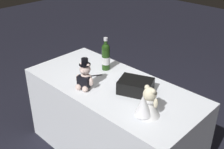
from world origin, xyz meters
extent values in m
cube|color=white|center=(0.00, 0.00, 0.39)|extent=(1.62, 0.75, 0.78)
ellipsoid|color=beige|center=(-0.13, -0.19, 0.85)|extent=(0.12, 0.11, 0.14)
cube|color=black|center=(-0.12, -0.22, 0.85)|extent=(0.11, 0.08, 0.10)
sphere|color=beige|center=(-0.13, -0.19, 0.96)|extent=(0.09, 0.09, 0.09)
sphere|color=beige|center=(-0.12, -0.23, 0.95)|extent=(0.04, 0.04, 0.04)
sphere|color=beige|center=(-0.16, -0.20, 0.99)|extent=(0.03, 0.03, 0.03)
sphere|color=beige|center=(-0.10, -0.18, 0.99)|extent=(0.03, 0.03, 0.03)
ellipsoid|color=beige|center=(-0.19, -0.22, 0.86)|extent=(0.04, 0.04, 0.07)
ellipsoid|color=beige|center=(-0.06, -0.18, 0.86)|extent=(0.04, 0.04, 0.07)
sphere|color=beige|center=(-0.14, -0.26, 0.81)|extent=(0.05, 0.05, 0.05)
sphere|color=beige|center=(-0.08, -0.24, 0.81)|extent=(0.05, 0.05, 0.05)
cylinder|color=black|center=(-0.13, -0.19, 1.00)|extent=(0.10, 0.10, 0.01)
cylinder|color=black|center=(-0.13, -0.19, 1.03)|extent=(0.06, 0.06, 0.05)
cone|color=white|center=(0.50, -0.13, 0.85)|extent=(0.17, 0.17, 0.14)
ellipsoid|color=white|center=(0.50, -0.13, 0.91)|extent=(0.08, 0.07, 0.06)
sphere|color=beige|center=(0.50, -0.13, 0.96)|extent=(0.10, 0.10, 0.10)
sphere|color=beige|center=(0.51, -0.09, 0.95)|extent=(0.04, 0.04, 0.04)
sphere|color=beige|center=(0.53, -0.14, 1.00)|extent=(0.04, 0.04, 0.04)
sphere|color=beige|center=(0.46, -0.12, 1.00)|extent=(0.04, 0.04, 0.04)
ellipsoid|color=beige|center=(0.55, -0.12, 0.90)|extent=(0.03, 0.03, 0.08)
ellipsoid|color=beige|center=(0.46, -0.10, 0.90)|extent=(0.03, 0.03, 0.08)
cone|color=white|center=(0.49, -0.18, 0.89)|extent=(0.16, 0.17, 0.17)
cylinder|color=#1C3A11|center=(-0.25, 0.17, 0.89)|extent=(0.08, 0.08, 0.21)
sphere|color=#1C3A11|center=(-0.25, 0.17, 1.00)|extent=(0.08, 0.08, 0.08)
cylinder|color=#1C3A11|center=(-0.25, 0.17, 1.06)|extent=(0.03, 0.03, 0.08)
cylinder|color=silver|center=(-0.25, 0.17, 1.09)|extent=(0.04, 0.04, 0.03)
cylinder|color=silver|center=(-0.25, 0.17, 0.88)|extent=(0.08, 0.08, 0.07)
cylinder|color=black|center=(-0.23, 0.00, 0.79)|extent=(0.08, 0.13, 0.01)
cone|color=silver|center=(-0.19, 0.06, 0.79)|extent=(0.02, 0.02, 0.01)
cube|color=black|center=(0.22, 0.05, 0.84)|extent=(0.33, 0.29, 0.11)
cube|color=#B7B7BF|center=(0.18, -0.04, 0.84)|extent=(0.03, 0.02, 0.03)
camera|label=1|loc=(1.47, -1.51, 2.01)|focal=44.89mm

